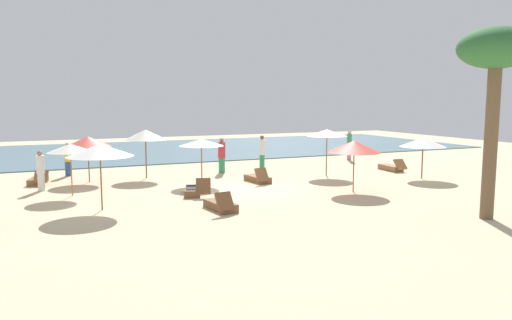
# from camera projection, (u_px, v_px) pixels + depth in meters

# --- Properties ---
(ground_plane) EXTENTS (60.00, 60.00, 0.00)m
(ground_plane) POSITION_uv_depth(u_px,v_px,m) (242.00, 189.00, 20.31)
(ground_plane) COLOR beige
(ocean_water) EXTENTS (48.00, 16.00, 0.06)m
(ocean_water) POSITION_uv_depth(u_px,v_px,m) (157.00, 150.00, 35.77)
(ocean_water) COLOR slate
(ocean_water) RESTS_ON ground_plane
(umbrella_0) EXTENTS (2.06, 2.06, 2.10)m
(umbrella_0) POSITION_uv_depth(u_px,v_px,m) (88.00, 141.00, 21.85)
(umbrella_0) COLOR brown
(umbrella_0) RESTS_ON ground_plane
(umbrella_1) EXTENTS (2.03, 2.03, 2.30)m
(umbrella_1) POSITION_uv_depth(u_px,v_px,m) (327.00, 133.00, 23.73)
(umbrella_1) COLOR olive
(umbrella_1) RESTS_ON ground_plane
(umbrella_2) EXTENTS (2.15, 2.15, 1.96)m
(umbrella_2) POSITION_uv_depth(u_px,v_px,m) (423.00, 142.00, 22.84)
(umbrella_2) COLOR brown
(umbrella_2) RESTS_ON ground_plane
(umbrella_3) EXTENTS (1.74, 1.74, 2.05)m
(umbrella_3) POSITION_uv_depth(u_px,v_px,m) (70.00, 148.00, 18.69)
(umbrella_3) COLOR olive
(umbrella_3) RESTS_ON ground_plane
(umbrella_4) EXTENTS (2.24, 2.24, 2.28)m
(umbrella_4) POSITION_uv_depth(u_px,v_px,m) (100.00, 150.00, 16.21)
(umbrella_4) COLOR brown
(umbrella_4) RESTS_ON ground_plane
(umbrella_5) EXTENTS (2.17, 2.17, 2.11)m
(umbrella_5) POSITION_uv_depth(u_px,v_px,m) (354.00, 146.00, 19.58)
(umbrella_5) COLOR brown
(umbrella_5) RESTS_ON ground_plane
(umbrella_6) EXTENTS (2.00, 2.00, 2.02)m
(umbrella_6) POSITION_uv_depth(u_px,v_px,m) (201.00, 143.00, 21.42)
(umbrella_6) COLOR brown
(umbrella_6) RESTS_ON ground_plane
(umbrella_7) EXTENTS (2.00, 2.00, 2.34)m
(umbrella_7) POSITION_uv_depth(u_px,v_px,m) (145.00, 135.00, 22.95)
(umbrella_7) COLOR brown
(umbrella_7) RESTS_ON ground_plane
(lounger_1) EXTENTS (1.07, 1.73, 0.74)m
(lounger_1) POSITION_uv_depth(u_px,v_px,m) (194.00, 191.00, 19.05)
(lounger_1) COLOR brown
(lounger_1) RESTS_ON ground_plane
(lounger_3) EXTENTS (0.82, 1.72, 0.73)m
(lounger_3) POSITION_uv_depth(u_px,v_px,m) (221.00, 205.00, 16.42)
(lounger_3) COLOR brown
(lounger_3) RESTS_ON ground_plane
(lounger_4) EXTENTS (0.82, 1.71, 0.74)m
(lounger_4) POSITION_uv_depth(u_px,v_px,m) (258.00, 179.00, 22.01)
(lounger_4) COLOR brown
(lounger_4) RESTS_ON ground_plane
(lounger_5) EXTENTS (0.71, 1.74, 0.67)m
(lounger_5) POSITION_uv_depth(u_px,v_px,m) (391.00, 167.00, 25.63)
(lounger_5) COLOR olive
(lounger_5) RESTS_ON ground_plane
(lounger_6) EXTENTS (0.93, 1.78, 0.68)m
(lounger_6) POSITION_uv_depth(u_px,v_px,m) (38.00, 180.00, 21.54)
(lounger_6) COLOR brown
(lounger_6) RESTS_ON ground_plane
(person_0) EXTENTS (0.37, 0.37, 1.65)m
(person_0) POSITION_uv_depth(u_px,v_px,m) (68.00, 159.00, 23.75)
(person_0) COLOR #2D4C8C
(person_0) RESTS_ON ground_plane
(person_1) EXTENTS (0.40, 0.40, 1.67)m
(person_1) POSITION_uv_depth(u_px,v_px,m) (41.00, 171.00, 19.88)
(person_1) COLOR white
(person_1) RESTS_ON ground_plane
(person_3) EXTENTS (0.50, 0.50, 1.80)m
(person_3) POSITION_uv_depth(u_px,v_px,m) (222.00, 155.00, 24.77)
(person_3) COLOR #338C59
(person_3) RESTS_ON ground_plane
(person_4) EXTENTS (0.33, 0.33, 1.87)m
(person_4) POSITION_uv_depth(u_px,v_px,m) (349.00, 145.00, 30.00)
(person_4) COLOR #D17299
(person_4) RESTS_ON ground_plane
(person_5) EXTENTS (0.45, 0.45, 1.85)m
(person_5) POSITION_uv_depth(u_px,v_px,m) (262.00, 152.00, 25.97)
(person_5) COLOR #338C59
(person_5) RESTS_ON ground_plane
(palm_0) EXTENTS (2.31, 2.31, 5.96)m
(palm_0) POSITION_uv_depth(u_px,v_px,m) (496.00, 58.00, 14.65)
(palm_0) COLOR brown
(palm_0) RESTS_ON ground_plane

